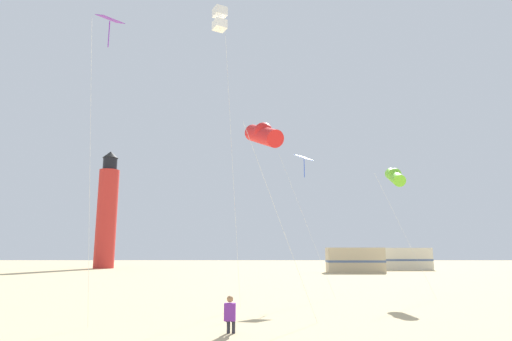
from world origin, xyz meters
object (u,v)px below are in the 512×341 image
Objects in this scene: kite_diamond_violet at (108,31)px; kite_diamond_blue at (304,162)px; kite_box_white at (220,20)px; kite_flyer_standing at (230,314)px; lighthouse_distant at (107,212)px; kite_tube_lime at (395,176)px; rv_van_tan at (355,260)px; rv_van_cream at (405,259)px; kite_tube_scarlet at (263,135)px.

kite_diamond_violet is 13.16m from kite_diamond_blue.
kite_diamond_violet is 6.33m from kite_box_white.
lighthouse_distant is at bearing -63.06° from kite_flyer_standing.
kite_flyer_standing is 0.10× the size of kite_diamond_violet.
lighthouse_distant is (-15.98, 45.25, -3.16)m from kite_diamond_violet.
lighthouse_distant is at bearing 129.78° from kite_tube_lime.
kite_diamond_violet is 0.70× the size of lighthouse_distant.
lighthouse_distant reaches higher than rv_van_tan.
rv_van_cream is at bearing 41.18° from rv_van_tan.
kite_diamond_blue reaches higher than rv_van_tan.
kite_tube_lime reaches higher than kite_flyer_standing.
kite_flyer_standing is 13.68m from kite_diamond_blue.
kite_diamond_blue is (3.55, 11.17, 7.05)m from kite_flyer_standing.
kite_tube_lime is 0.45× the size of lighthouse_distant.
rv_van_cream is (19.90, 43.10, 0.78)m from kite_flyer_standing.
lighthouse_distant is 2.61× the size of rv_van_tan.
kite_diamond_blue is at bearing 73.21° from kite_tube_scarlet.
kite_tube_lime is 13.29m from kite_box_white.
kite_tube_scarlet is at bearing -133.51° from kite_tube_lime.
kite_tube_scarlet is 49.37m from lighthouse_distant.
kite_box_white is at bearing 125.96° from kite_tube_scarlet.
kite_flyer_standing is at bearing -19.50° from kite_diamond_violet.
kite_tube_lime is 0.92× the size of kite_diamond_blue.
kite_diamond_blue is (-5.33, 0.04, 0.86)m from kite_tube_lime.
kite_diamond_blue is 0.49× the size of lighthouse_distant.
lighthouse_distant is (-22.07, 44.15, 0.75)m from kite_tube_scarlet.
lighthouse_distant is 41.61m from rv_van_cream.
rv_van_tan is at bearing 71.69° from kite_diamond_blue.
rv_van_cream is (11.02, 31.97, -5.41)m from kite_tube_lime.
kite_box_white is at bearing -122.29° from rv_van_cream.
kite_diamond_violet reaches higher than kite_tube_scarlet.
rv_van_cream is at bearing 64.89° from kite_tube_scarlet.
lighthouse_distant is (-24.57, 35.87, 0.18)m from kite_diamond_blue.
kite_flyer_standing is 0.15× the size of kite_tube_scarlet.
kite_tube_scarlet is 1.21× the size of rv_van_tan.
kite_tube_lime is 0.52× the size of kite_box_white.
kite_diamond_violet is at bearing -16.64° from kite_flyer_standing.
kite_diamond_violet reaches higher than kite_tube_lime.
rv_van_cream is at bearing 62.89° from kite_diamond_blue.
kite_tube_lime is 25.65m from rv_van_tan.
lighthouse_distant is (-29.90, 35.91, 1.04)m from kite_tube_lime.
kite_flyer_standing is 14.48m from kite_box_white.
kite_diamond_violet reaches higher than rv_van_tan.
rv_van_tan is 10.76m from rv_van_cream.
kite_diamond_violet is 1.51× the size of kite_tube_scarlet.
rv_van_tan is (2.90, 24.90, -5.41)m from kite_tube_lime.
kite_diamond_violet is 1.82× the size of rv_van_tan.
kite_flyer_standing is 15.52m from kite_tube_lime.
kite_tube_lime is at bearing 28.12° from kite_box_white.
rv_van_tan is (8.23, 24.86, -6.27)m from kite_diamond_blue.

